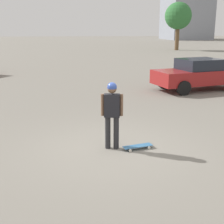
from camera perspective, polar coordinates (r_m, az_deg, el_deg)
The scene contains 5 objects.
ground_plane at distance 8.19m, azimuth 0.00°, elevation -6.62°, with size 220.00×220.00×0.00m, color gray.
person at distance 7.86m, azimuth 0.00°, elevation 0.47°, with size 0.55×0.27×1.74m.
skateboard at distance 8.15m, azimuth 4.73°, elevation -6.28°, with size 0.82×0.42×0.08m.
car_parked_near at distance 16.28m, azimuth 15.37°, elevation 6.73°, with size 4.67×2.82×1.55m.
tree_distant at distance 45.50m, azimuth 12.02°, elevation 16.76°, with size 3.66×3.66×6.45m.
Camera 1 is at (-0.93, -7.55, 3.04)m, focal length 50.00 mm.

